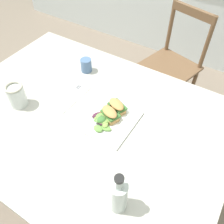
{
  "coord_description": "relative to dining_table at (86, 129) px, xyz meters",
  "views": [
    {
      "loc": [
        0.65,
        -0.48,
        1.63
      ],
      "look_at": [
        0.23,
        0.19,
        0.76
      ],
      "focal_mm": 38.58,
      "sensor_mm": 36.0,
      "label": 1
    }
  ],
  "objects": [
    {
      "name": "napkin_folded",
      "position": [
        -0.15,
        0.07,
        0.11
      ],
      "size": [
        0.11,
        0.24,
        0.0
      ],
      "primitive_type": "cube",
      "rotation": [
        0.0,
        0.0,
        -0.03
      ],
      "color": "white",
      "rests_on": "dining_table"
    },
    {
      "name": "salad_mixed_greens",
      "position": [
        0.1,
        0.0,
        0.13
      ],
      "size": [
        0.13,
        0.13,
        0.04
      ],
      "color": "#6B9E47",
      "rests_on": "plate_lunch"
    },
    {
      "name": "ground_plane",
      "position": [
        -0.12,
        -0.11,
        -0.63
      ],
      "size": [
        8.88,
        8.88,
        0.0
      ],
      "primitive_type": "plane",
      "color": "#7A6B5B"
    },
    {
      "name": "plate_lunch",
      "position": [
        0.11,
        0.04,
        0.11
      ],
      "size": [
        0.26,
        0.26,
        0.01
      ],
      "primitive_type": "cube",
      "color": "white",
      "rests_on": "dining_table"
    },
    {
      "name": "mason_jar_iced_tea",
      "position": [
        -0.33,
        -0.12,
        0.16
      ],
      "size": [
        0.09,
        0.09,
        0.12
      ],
      "color": "gold",
      "rests_on": "dining_table"
    },
    {
      "name": "fork_on_napkin",
      "position": [
        -0.15,
        0.09,
        0.11
      ],
      "size": [
        0.03,
        0.19,
        0.0
      ],
      "color": "silver",
      "rests_on": "napkin_folded"
    },
    {
      "name": "dining_table",
      "position": [
        0.0,
        0.0,
        0.0
      ],
      "size": [
        1.4,
        1.02,
        0.74
      ],
      "color": "#BCB7AD",
      "rests_on": "ground"
    },
    {
      "name": "chair_wooden_far",
      "position": [
        0.09,
        1.02,
        -0.19
      ],
      "size": [
        0.49,
        0.49,
        0.87
      ],
      "color": "brown",
      "rests_on": "ground"
    },
    {
      "name": "sandwich_half_back",
      "position": [
        0.12,
        0.11,
        0.14
      ],
      "size": [
        0.11,
        0.09,
        0.06
      ],
      "color": "tan",
      "rests_on": "plate_lunch"
    },
    {
      "name": "cup_extra_side",
      "position": [
        -0.2,
        0.29,
        0.14
      ],
      "size": [
        0.06,
        0.06,
        0.08
      ],
      "primitive_type": "cylinder",
      "color": "#4C6B93",
      "rests_on": "dining_table"
    },
    {
      "name": "bottle_cold_brew",
      "position": [
        0.37,
        -0.29,
        0.18
      ],
      "size": [
        0.06,
        0.06,
        0.21
      ],
      "color": "black",
      "rests_on": "dining_table"
    },
    {
      "name": "sandwich_half_front",
      "position": [
        0.12,
        0.05,
        0.14
      ],
      "size": [
        0.11,
        0.09,
        0.06
      ],
      "color": "tan",
      "rests_on": "plate_lunch"
    }
  ]
}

